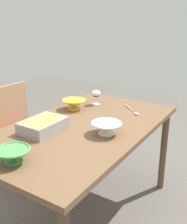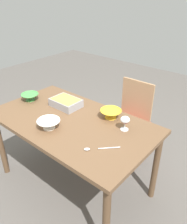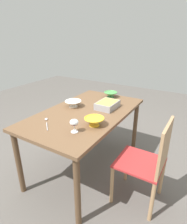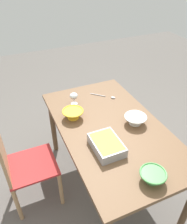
{
  "view_description": "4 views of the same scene",
  "coord_description": "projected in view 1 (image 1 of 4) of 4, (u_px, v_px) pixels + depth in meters",
  "views": [
    {
      "loc": [
        1.38,
        0.96,
        1.43
      ],
      "look_at": [
        -0.21,
        -0.05,
        0.78
      ],
      "focal_mm": 42.39,
      "sensor_mm": 36.0,
      "label": 1
    },
    {
      "loc": [
        -1.27,
        1.19,
        1.8
      ],
      "look_at": [
        -0.14,
        -0.14,
        0.83
      ],
      "focal_mm": 36.74,
      "sensor_mm": 36.0,
      "label": 2
    },
    {
      "loc": [
        -1.62,
        -1.09,
        1.58
      ],
      "look_at": [
        -0.06,
        -0.14,
        0.81
      ],
      "focal_mm": 30.33,
      "sensor_mm": 36.0,
      "label": 3
    },
    {
      "loc": [
        1.31,
        -0.74,
        2.01
      ],
      "look_at": [
        -0.13,
        -0.11,
        0.85
      ],
      "focal_mm": 36.34,
      "sensor_mm": 36.0,
      "label": 4
    }
  ],
  "objects": [
    {
      "name": "dining_table",
      "position": [
        84.0,
        136.0,
        1.83
      ],
      "size": [
        1.49,
        0.85,
        0.76
      ],
      "color": "brown",
      "rests_on": "ground_plane"
    },
    {
      "name": "ground_plane",
      "position": [
        85.0,
        216.0,
        2.05
      ],
      "size": [
        8.0,
        8.0,
        0.0
      ],
      "primitive_type": "plane",
      "color": "#5B5651"
    },
    {
      "name": "serving_bowl",
      "position": [
        74.0,
        104.0,
        2.11
      ],
      "size": [
        0.19,
        0.19,
        0.08
      ],
      "color": "yellow",
      "rests_on": "dining_table"
    },
    {
      "name": "mixing_bowl",
      "position": [
        106.0,
        127.0,
        1.64
      ],
      "size": [
        0.19,
        0.19,
        0.08
      ],
      "color": "white",
      "rests_on": "dining_table"
    },
    {
      "name": "casserole_dish",
      "position": [
        43.0,
        125.0,
        1.69
      ],
      "size": [
        0.28,
        0.2,
        0.08
      ],
      "color": "#99999E",
      "rests_on": "dining_table"
    },
    {
      "name": "serving_spoon",
      "position": [
        134.0,
        111.0,
        2.05
      ],
      "size": [
        0.2,
        0.21,
        0.01
      ],
      "color": "silver",
      "rests_on": "dining_table"
    },
    {
      "name": "small_bowl",
      "position": [
        13.0,
        155.0,
        1.31
      ],
      "size": [
        0.18,
        0.18,
        0.07
      ],
      "color": "#4C994C",
      "rests_on": "dining_table"
    },
    {
      "name": "wine_glass",
      "position": [
        96.0,
        95.0,
        2.22
      ],
      "size": [
        0.08,
        0.08,
        0.12
      ],
      "color": "white",
      "rests_on": "dining_table"
    },
    {
      "name": "chair",
      "position": [
        21.0,
        131.0,
        2.4
      ],
      "size": [
        0.41,
        0.42,
        0.9
      ],
      "color": "#B22D2D",
      "rests_on": "ground_plane"
    }
  ]
}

